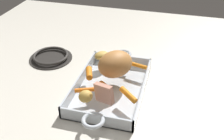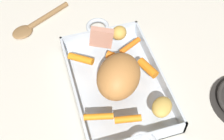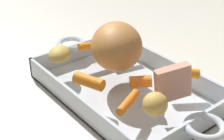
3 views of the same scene
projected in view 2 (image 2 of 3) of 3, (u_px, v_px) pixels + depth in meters
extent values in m
plane|color=silver|center=(117.00, 86.00, 0.84)|extent=(1.61, 1.61, 0.00)
cube|color=silver|center=(117.00, 85.00, 0.84)|extent=(0.36, 0.24, 0.01)
cube|color=silver|center=(74.00, 91.00, 0.80)|extent=(0.36, 0.01, 0.05)
cube|color=silver|center=(157.00, 71.00, 0.84)|extent=(0.36, 0.01, 0.05)
cube|color=silver|center=(100.00, 35.00, 0.92)|extent=(0.01, 0.24, 0.05)
cube|color=silver|center=(139.00, 140.00, 0.72)|extent=(0.01, 0.24, 0.05)
torus|color=silver|center=(98.00, 27.00, 0.92)|extent=(0.07, 0.07, 0.01)
ellipsoid|color=#BA793D|center=(119.00, 76.00, 0.74)|extent=(0.17, 0.16, 0.09)
cube|color=tan|center=(101.00, 38.00, 0.84)|extent=(0.04, 0.07, 0.07)
cylinder|color=orange|center=(130.00, 46.00, 0.86)|extent=(0.04, 0.07, 0.02)
cylinder|color=orange|center=(81.00, 59.00, 0.83)|extent=(0.06, 0.07, 0.03)
cylinder|color=orange|center=(148.00, 68.00, 0.80)|extent=(0.06, 0.04, 0.02)
cylinder|color=orange|center=(114.00, 57.00, 0.83)|extent=(0.04, 0.05, 0.03)
cylinder|color=orange|center=(99.00, 117.00, 0.72)|extent=(0.03, 0.07, 0.02)
cylinder|color=orange|center=(128.00, 119.00, 0.71)|extent=(0.03, 0.07, 0.02)
ellipsoid|color=gold|center=(119.00, 33.00, 0.87)|extent=(0.06, 0.06, 0.04)
ellipsoid|color=gold|center=(162.00, 107.00, 0.73)|extent=(0.07, 0.07, 0.03)
cylinder|color=olive|center=(48.00, 15.00, 1.00)|extent=(0.09, 0.15, 0.02)
ellipsoid|color=olive|center=(22.00, 32.00, 0.96)|extent=(0.08, 0.08, 0.01)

